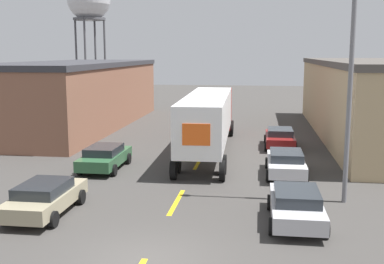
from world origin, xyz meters
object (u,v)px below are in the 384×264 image
parked_car_left_near (45,197)px  water_tower (89,0)px  parked_car_left_far (105,157)px  street_lamp (341,81)px  parked_car_right_near (296,205)px  parked_car_right_far (280,137)px  semi_truck (209,115)px  parked_car_right_mid (286,162)px

parked_car_left_near → water_tower: 52.04m
parked_car_left_far → street_lamp: 13.11m
parked_car_left_near → street_lamp: 12.81m
parked_car_right_near → parked_car_left_near: same height
parked_car_right_far → water_tower: bearing=126.8°
street_lamp → semi_truck: bearing=122.8°
parked_car_right_far → parked_car_left_near: (-9.71, -14.91, 0.00)m
parked_car_right_near → parked_car_right_mid: same height
street_lamp → water_tower: bearing=120.7°
parked_car_right_mid → parked_car_left_far: same height
parked_car_right_mid → parked_car_left_near: same height
parked_car_left_near → parked_car_left_far: (0.00, 7.46, 0.00)m
water_tower → parked_car_left_far: bearing=-69.6°
parked_car_left_far → street_lamp: street_lamp is taller
parked_car_right_mid → parked_car_left_near: bearing=-142.6°
parked_car_right_mid → street_lamp: (1.87, -4.21, 4.46)m
semi_truck → water_tower: water_tower is taller
parked_car_right_near → parked_car_right_mid: bearing=90.0°
parked_car_left_far → water_tower: (-15.15, 40.69, 12.68)m
semi_truck → street_lamp: street_lamp is taller
parked_car_right_near → parked_car_left_far: (-9.71, 7.10, 0.00)m
parked_car_left_near → street_lamp: size_ratio=0.51×
parked_car_left_far → water_tower: bearing=110.4°
parked_car_right_far → water_tower: water_tower is taller
parked_car_right_mid → street_lamp: bearing=-66.1°
parked_car_right_far → street_lamp: (1.87, -11.70, 4.46)m
parked_car_right_far → street_lamp: size_ratio=0.51×
parked_car_right_far → parked_car_right_mid: same height
parked_car_right_mid → water_tower: 49.38m
parked_car_right_near → parked_car_right_far: bearing=90.0°
parked_car_right_far → parked_car_left_near: 17.79m
semi_truck → parked_car_left_far: 7.87m
semi_truck → water_tower: bearing=118.8°
parked_car_left_far → water_tower: water_tower is taller
parked_car_right_near → street_lamp: 5.61m
parked_car_right_near → water_tower: 55.34m
parked_car_right_near → parked_car_left_near: bearing=-177.8°
parked_car_left_near → water_tower: (-15.15, 48.15, 12.68)m
semi_truck → water_tower: (-20.29, 34.95, 11.06)m
semi_truck → water_tower: size_ratio=0.99×
semi_truck → parked_car_right_near: (4.57, -12.83, -1.62)m
parked_car_right_near → street_lamp: street_lamp is taller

